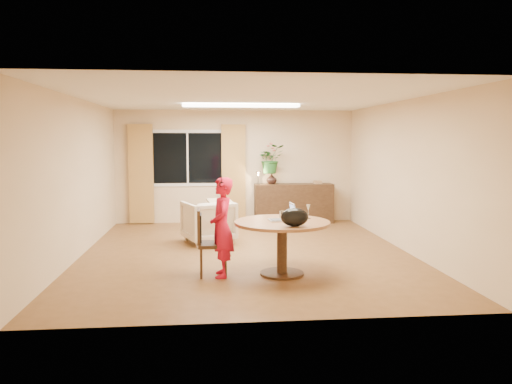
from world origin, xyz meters
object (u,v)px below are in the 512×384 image
Objects in this scene: dining_table at (282,233)px; sideboard at (294,203)px; child at (222,227)px; armchair at (208,221)px; dining_chair at (213,242)px.

dining_table is 4.53m from sideboard.
child is 1.61× the size of armchair.
sideboard is (1.79, 4.44, -0.25)m from child.
sideboard is (1.91, 4.38, -0.02)m from dining_chair.
dining_table is 0.75× the size of sideboard.
dining_chair is 4.78m from sideboard.
dining_chair is 1.10× the size of armchair.
armchair is 2.85m from sideboard.
dining_chair is 0.26m from child.
dining_table is 0.99m from dining_chair.
child is at bearing -111.93° from sideboard.
child is at bearing -179.52° from dining_table.
child reaches higher than dining_table.
dining_chair reaches higher than dining_table.
sideboard is at bearing -154.46° from armchair.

